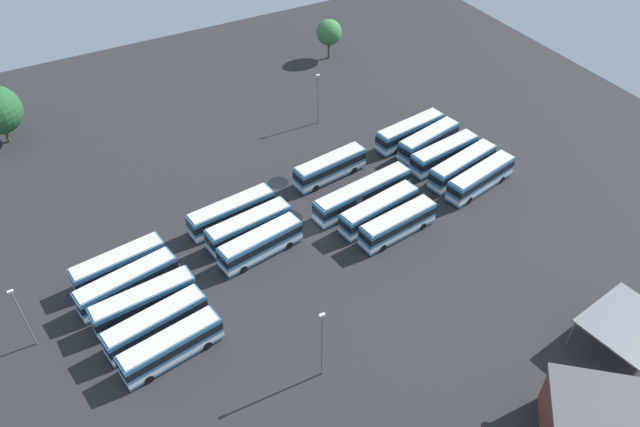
{
  "coord_description": "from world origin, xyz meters",
  "views": [
    {
      "loc": [
        -26.2,
        -49.21,
        51.66
      ],
      "look_at": [
        1.16,
        0.73,
        1.47
      ],
      "focal_mm": 34.22,
      "sensor_mm": 36.0,
      "label": 1
    }
  ],
  "objects": [
    {
      "name": "bus_row2_slot0",
      "position": [
        8.35,
        -5.83,
        1.79
      ],
      "size": [
        10.68,
        3.73,
        3.37
      ],
      "color": "teal",
      "rests_on": "ground_plane"
    },
    {
      "name": "bus_row1_slot2",
      "position": [
        -7.71,
        -0.95,
        1.79
      ],
      "size": [
        10.72,
        4.08,
        3.37
      ],
      "color": "teal",
      "rests_on": "ground_plane"
    },
    {
      "name": "ground_plane",
      "position": [
        0.0,
        0.0,
        0.0
      ],
      "size": [
        123.02,
        123.02,
        0.0
      ],
      "primitive_type": "plane",
      "color": "#28282B"
    },
    {
      "name": "puddle_between_rows",
      "position": [
        0.01,
        10.48,
        0.0
      ],
      "size": [
        2.8,
        2.8,
        0.01
      ],
      "primitive_type": "cylinder",
      "color": "black",
      "rests_on": "ground_plane"
    },
    {
      "name": "lamp_post_by_building",
      "position": [
        11.88,
        20.93,
        4.54
      ],
      "size": [
        0.56,
        0.28,
        8.24
      ],
      "color": "slate",
      "rests_on": "ground_plane"
    },
    {
      "name": "bus_row1_slot4",
      "position": [
        -8.54,
        5.84,
        1.79
      ],
      "size": [
        11.42,
        3.66,
        3.37
      ],
      "color": "teal",
      "rests_on": "ground_plane"
    },
    {
      "name": "bus_row0_slot0",
      "position": [
        -21.56,
        -10.04,
        1.79
      ],
      "size": [
        10.79,
        4.09,
        3.37
      ],
      "color": "teal",
      "rests_on": "ground_plane"
    },
    {
      "name": "bus_row3_slot0",
      "position": [
        23.12,
        -3.59,
        1.79
      ],
      "size": [
        11.38,
        4.6,
        3.37
      ],
      "color": "teal",
      "rests_on": "ground_plane"
    },
    {
      "name": "lamp_post_far_corner",
      "position": [
        -33.48,
        -1.61,
        4.52
      ],
      "size": [
        0.56,
        0.28,
        8.22
      ],
      "color": "slate",
      "rests_on": "ground_plane"
    },
    {
      "name": "bus_row0_slot4",
      "position": [
        -23.16,
        3.59,
        1.79
      ],
      "size": [
        10.8,
        3.73,
        3.37
      ],
      "color": "teal",
      "rests_on": "ground_plane"
    },
    {
      "name": "bus_row2_slot4",
      "position": [
        6.73,
        8.05,
        1.79
      ],
      "size": [
        10.89,
        3.85,
        3.37
      ],
      "color": "teal",
      "rests_on": "ground_plane"
    },
    {
      "name": "depot_building",
      "position": [
        9.14,
        -36.77,
        2.76
      ],
      "size": [
        12.38,
        11.89,
        5.48
      ],
      "color": "brown",
      "rests_on": "ground_plane"
    },
    {
      "name": "bus_row2_slot1",
      "position": [
        7.74,
        -2.57,
        1.79
      ],
      "size": [
        11.46,
        4.19,
        3.37
      ],
      "color": "teal",
      "rests_on": "ground_plane"
    },
    {
      "name": "bus_row2_slot2",
      "position": [
        7.56,
        1.08,
        1.79
      ],
      "size": [
        14.54,
        4.32,
        3.37
      ],
      "color": "teal",
      "rests_on": "ground_plane"
    },
    {
      "name": "lamp_post_mid_lot",
      "position": [
        -9.37,
        -18.88,
        5.0
      ],
      "size": [
        0.56,
        0.28,
        9.15
      ],
      "color": "slate",
      "rests_on": "ground_plane"
    },
    {
      "name": "bus_row3_slot2",
      "position": [
        22.22,
        3.13,
        1.79
      ],
      "size": [
        11.07,
        3.85,
        3.37
      ],
      "color": "teal",
      "rests_on": "ground_plane"
    },
    {
      "name": "bus_row1_slot3",
      "position": [
        -7.71,
        2.36,
        1.79
      ],
      "size": [
        11.04,
        3.74,
        3.37
      ],
      "color": "teal",
      "rests_on": "ground_plane"
    },
    {
      "name": "bus_row3_slot3",
      "position": [
        22.18,
        6.73,
        1.79
      ],
      "size": [
        10.69,
        4.53,
        3.37
      ],
      "color": "teal",
      "rests_on": "ground_plane"
    },
    {
      "name": "bus_row0_slot1",
      "position": [
        -22.05,
        -6.57,
        1.79
      ],
      "size": [
        11.21,
        4.3,
        3.37
      ],
      "color": "teal",
      "rests_on": "ground_plane"
    },
    {
      "name": "bus_row0_slot3",
      "position": [
        -23.11,
        0.29,
        1.79
      ],
      "size": [
        11.58,
        4.38,
        3.37
      ],
      "color": "teal",
      "rests_on": "ground_plane"
    },
    {
      "name": "bus_row3_slot1",
      "position": [
        22.65,
        -0.34,
        1.79
      ],
      "size": [
        11.55,
        4.68,
        3.37
      ],
      "color": "teal",
      "rests_on": "ground_plane"
    },
    {
      "name": "bus_row0_slot2",
      "position": [
        -22.26,
        -3.09,
        1.79
      ],
      "size": [
        11.38,
        3.43,
        3.37
      ],
      "color": "teal",
      "rests_on": "ground_plane"
    },
    {
      "name": "puddle_front_lane",
      "position": [
        -3.91,
        9.64,
        0.0
      ],
      "size": [
        3.14,
        3.14,
        0.01
      ],
      "primitive_type": "cylinder",
      "color": "black",
      "rests_on": "ground_plane"
    },
    {
      "name": "puddle_back_corner",
      "position": [
        -1.71,
        3.18,
        0.0
      ],
      "size": [
        2.91,
        2.91,
        0.01
      ],
      "primitive_type": "cylinder",
      "color": "black",
      "rests_on": "ground_plane"
    },
    {
      "name": "puddle_centre_drain",
      "position": [
        -8.87,
        7.68,
        0.0
      ],
      "size": [
        1.65,
        1.65,
        0.01
      ],
      "primitive_type": "cylinder",
      "color": "black",
      "rests_on": "ground_plane"
    },
    {
      "name": "bus_row3_slot4",
      "position": [
        21.21,
        9.96,
        1.79
      ],
      "size": [
        11.57,
        3.97,
        3.37
      ],
      "color": "teal",
      "rests_on": "ground_plane"
    },
    {
      "name": "tree_north_edge",
      "position": [
        23.77,
        38.73,
        4.9
      ],
      "size": [
        4.48,
        4.48,
        7.17
      ],
      "color": "brown",
      "rests_on": "ground_plane"
    },
    {
      "name": "maintenance_shelter",
      "position": [
        18.81,
        -30.7,
        3.66
      ],
      "size": [
        9.35,
        8.46,
        3.84
      ],
      "color": "slate",
      "rests_on": "ground_plane"
    }
  ]
}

